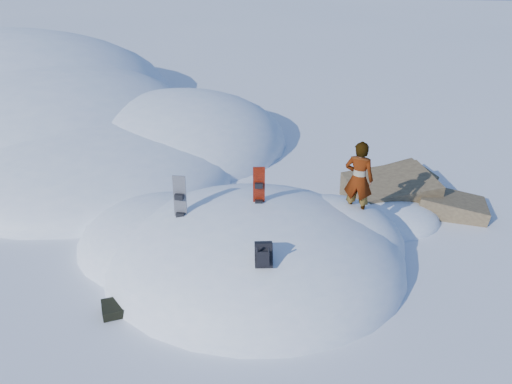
# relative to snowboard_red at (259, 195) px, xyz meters

# --- Properties ---
(ground) EXTENTS (120.00, 120.00, 0.00)m
(ground) POSITION_rel_snowboard_red_xyz_m (-0.08, -0.27, -1.65)
(ground) COLOR white
(ground) RESTS_ON ground
(snow_mound) EXTENTS (8.00, 6.00, 3.00)m
(snow_mound) POSITION_rel_snowboard_red_xyz_m (-0.25, -0.03, -1.65)
(snow_mound) COLOR white
(snow_mound) RESTS_ON ground
(snow_ridge) EXTENTS (21.50, 18.50, 6.40)m
(snow_ridge) POSITION_rel_snowboard_red_xyz_m (-10.52, 9.58, -1.65)
(snow_ridge) COLOR white
(snow_ridge) RESTS_ON ground
(rock_outcrop) EXTENTS (4.68, 4.41, 1.68)m
(rock_outcrop) POSITION_rel_snowboard_red_xyz_m (3.64, 2.74, -1.64)
(rock_outcrop) COLOR olive
(rock_outcrop) RESTS_ON ground
(snowboard_red) EXTENTS (0.27, 0.16, 1.42)m
(snowboard_red) POSITION_rel_snowboard_red_xyz_m (0.00, 0.00, 0.00)
(snowboard_red) COLOR red
(snowboard_red) RESTS_ON snow_mound
(snowboard_dark) EXTENTS (0.29, 0.18, 1.53)m
(snowboard_dark) POSITION_rel_snowboard_red_xyz_m (-1.70, -0.44, -0.15)
(snowboard_dark) COLOR black
(snowboard_dark) RESTS_ON snow_mound
(backpack) EXTENTS (0.38, 0.47, 0.56)m
(backpack) POSITION_rel_snowboard_red_xyz_m (0.25, -2.01, -0.23)
(backpack) COLOR black
(backpack) RESTS_ON snow_mound
(gear_pile) EXTENTS (1.00, 0.78, 0.26)m
(gear_pile) POSITION_rel_snowboard_red_xyz_m (-2.57, -2.15, -1.53)
(gear_pile) COLOR black
(gear_pile) RESTS_ON ground
(person) EXTENTS (0.77, 0.63, 1.83)m
(person) POSITION_rel_snowboard_red_xyz_m (2.24, 0.58, 0.22)
(person) COLOR slate
(person) RESTS_ON snow_mound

